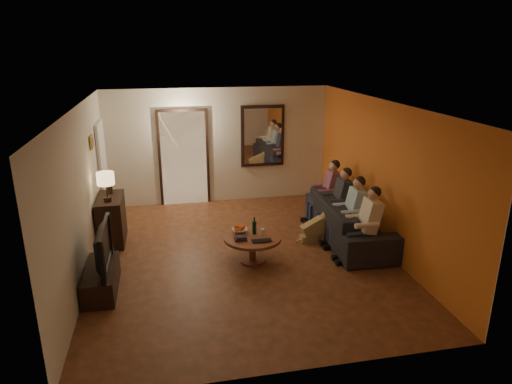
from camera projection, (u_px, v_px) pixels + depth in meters
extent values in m
cube|color=#492C13|center=(243.00, 256.00, 7.91)|extent=(5.00, 6.00, 0.01)
cube|color=white|center=(241.00, 105.00, 7.10)|extent=(5.00, 6.00, 0.01)
cube|color=beige|center=(219.00, 146.00, 10.30)|extent=(5.00, 0.02, 2.60)
cube|color=beige|center=(292.00, 268.00, 4.71)|extent=(5.00, 0.02, 2.60)
cube|color=beige|center=(82.00, 194.00, 7.03)|extent=(0.02, 6.00, 2.60)
cube|color=beige|center=(382.00, 176.00, 7.99)|extent=(0.02, 6.00, 2.60)
cube|color=orange|center=(382.00, 176.00, 7.98)|extent=(0.01, 6.00, 2.60)
cube|color=#FFE0A5|center=(184.00, 159.00, 10.21)|extent=(1.00, 0.06, 2.10)
cube|color=black|center=(184.00, 159.00, 10.20)|extent=(1.12, 0.04, 2.22)
cube|color=silver|center=(195.00, 165.00, 10.31)|extent=(0.45, 0.03, 1.70)
cube|color=black|center=(263.00, 136.00, 10.39)|extent=(1.00, 0.05, 1.40)
cube|color=white|center=(263.00, 136.00, 10.36)|extent=(0.86, 0.02, 1.26)
cube|color=white|center=(103.00, 172.00, 9.27)|extent=(0.06, 0.85, 2.04)
cube|color=#B28C33|center=(92.00, 142.00, 8.07)|extent=(0.03, 0.28, 0.24)
cube|color=brown|center=(93.00, 142.00, 8.08)|extent=(0.01, 0.22, 0.18)
cube|color=black|center=(111.00, 219.00, 8.37)|extent=(0.45, 0.97, 0.86)
cube|color=black|center=(101.00, 279.00, 6.74)|extent=(0.45, 1.13, 0.38)
imported|color=black|center=(98.00, 248.00, 6.58)|extent=(1.14, 0.15, 0.65)
imported|color=black|center=(349.00, 220.00, 8.50)|extent=(2.59, 1.11, 0.75)
cylinder|color=brown|center=(253.00, 249.00, 7.66)|extent=(1.17, 1.17, 0.45)
imported|color=white|center=(240.00, 230.00, 7.75)|extent=(0.26, 0.26, 0.06)
cylinder|color=silver|center=(262.00, 232.00, 7.65)|extent=(0.06, 0.06, 0.10)
imported|color=black|center=(262.00, 242.00, 7.34)|extent=(0.34, 0.22, 0.03)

